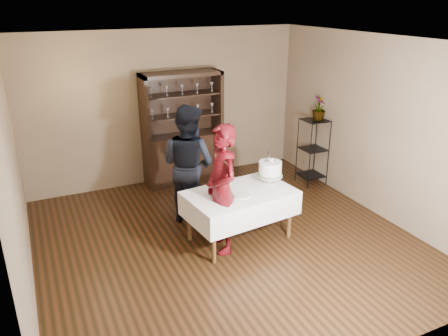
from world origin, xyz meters
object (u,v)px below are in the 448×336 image
at_px(plant_etagere, 313,149).
at_px(cake_table, 240,203).
at_px(man, 188,164).
at_px(potted_plant, 319,108).
at_px(cake, 270,169).
at_px(china_hutch, 183,147).
at_px(woman, 222,190).

distance_m(plant_etagere, cake_table, 2.42).
xyz_separation_m(plant_etagere, man, (-2.51, -0.37, 0.24)).
bearing_deg(potted_plant, plant_etagere, 137.73).
distance_m(cake_table, man, 1.01).
bearing_deg(plant_etagere, cake, -144.34).
relative_size(china_hutch, plant_etagere, 1.67).
xyz_separation_m(plant_etagere, cake_table, (-2.09, -1.23, -0.10)).
xyz_separation_m(plant_etagere, cake, (-1.56, -1.12, 0.27)).
bearing_deg(potted_plant, woman, -151.72).
distance_m(cake_table, potted_plant, 2.58).
relative_size(plant_etagere, woman, 0.69).
relative_size(woman, man, 0.97).
height_order(cake, potted_plant, potted_plant).
distance_m(woman, cake, 0.89).
relative_size(china_hutch, woman, 1.15).
bearing_deg(woman, china_hutch, 172.78).
relative_size(china_hutch, potted_plant, 4.82).
xyz_separation_m(china_hutch, cake_table, (-0.01, -2.28, -0.11)).
distance_m(man, cake, 1.21).
height_order(plant_etagere, woman, woman).
bearing_deg(cake, cake_table, -168.21).
bearing_deg(potted_plant, cake_table, -150.62).
relative_size(china_hutch, cake_table, 1.30).
bearing_deg(woman, man, -173.76).
distance_m(woman, potted_plant, 2.83).
relative_size(man, cake, 3.61).
distance_m(china_hutch, potted_plant, 2.49).
distance_m(china_hutch, plant_etagere, 2.33).
distance_m(plant_etagere, potted_plant, 0.75).
xyz_separation_m(china_hutch, woman, (-0.34, -2.40, 0.21)).
xyz_separation_m(cake, potted_plant, (1.59, 1.08, 0.47)).
bearing_deg(china_hutch, cake_table, -90.15).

